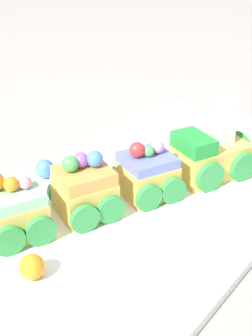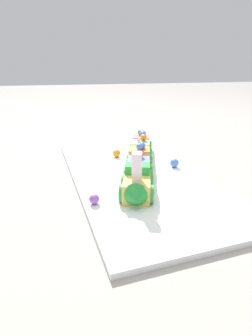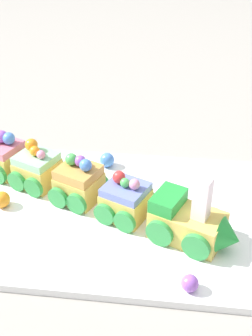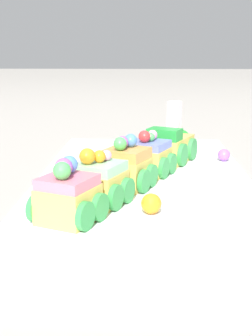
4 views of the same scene
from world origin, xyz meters
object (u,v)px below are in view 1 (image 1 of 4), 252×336
object	(u,v)px
cake_car_mint	(14,211)
gumball_orange	(32,267)
cake_train_locomotive	(217,154)
cake_car_blueberry	(147,175)
cake_car_caramel	(84,190)
gumball_blue	(45,169)

from	to	relation	value
cake_car_mint	gumball_orange	size ratio (longest dim) A/B	3.66
cake_train_locomotive	cake_car_blueberry	size ratio (longest dim) A/B	1.47
cake_car_blueberry	gumball_orange	xyz separation A→B (m)	(-0.19, -0.00, -0.01)
cake_car_caramel	gumball_blue	world-z (taller)	cake_car_caramel
cake_train_locomotive	cake_car_caramel	xyz separation A→B (m)	(-0.18, 0.08, 0.00)
cake_train_locomotive	cake_car_blueberry	bearing A→B (deg)	179.92
gumball_blue	cake_car_blueberry	bearing A→B (deg)	-69.70
cake_car_blueberry	gumball_blue	world-z (taller)	cake_car_blueberry
cake_car_blueberry	cake_car_caramel	xyz separation A→B (m)	(-0.08, 0.03, 0.00)
cake_train_locomotive	cake_car_caramel	distance (m)	0.19
cake_car_caramel	cake_car_mint	size ratio (longest dim) A/B	1.00
cake_car_caramel	gumball_orange	bearing A→B (deg)	-139.89
cake_car_blueberry	cake_car_mint	xyz separation A→B (m)	(-0.15, 0.07, 0.00)
cake_car_mint	gumball_orange	world-z (taller)	cake_car_mint
gumball_blue	gumball_orange	size ratio (longest dim) A/B	1.01
cake_car_mint	cake_train_locomotive	bearing A→B (deg)	-0.06
cake_car_blueberry	cake_car_mint	size ratio (longest dim) A/B	1.00
cake_car_caramel	cake_car_mint	distance (m)	0.08
cake_car_blueberry	cake_car_mint	world-z (taller)	cake_car_mint
cake_train_locomotive	cake_car_mint	size ratio (longest dim) A/B	1.47
gumball_blue	gumball_orange	xyz separation A→B (m)	(-0.14, -0.13, -0.00)
cake_train_locomotive	cake_car_blueberry	xyz separation A→B (m)	(-0.10, 0.04, -0.00)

